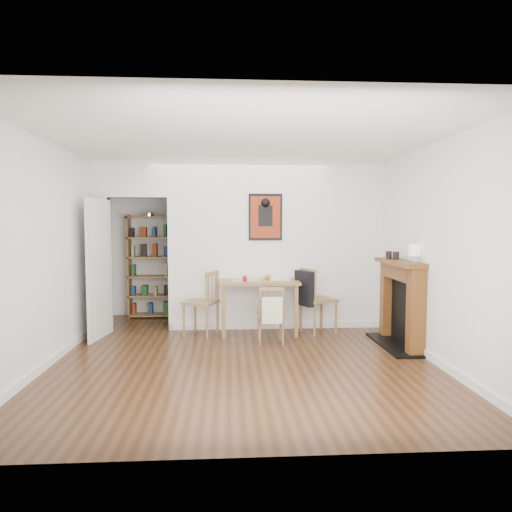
{
  "coord_description": "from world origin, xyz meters",
  "views": [
    {
      "loc": [
        -0.17,
        -5.7,
        1.64
      ],
      "look_at": [
        0.21,
        0.6,
        1.2
      ],
      "focal_mm": 32.0,
      "sensor_mm": 36.0,
      "label": 1
    }
  ],
  "objects": [
    {
      "name": "dining_table",
      "position": [
        0.28,
        1.1,
        0.7
      ],
      "size": [
        1.18,
        0.75,
        0.8
      ],
      "color": "olive",
      "rests_on": "ground"
    },
    {
      "name": "placemat",
      "position": [
        0.09,
        1.1,
        0.8
      ],
      "size": [
        0.49,
        0.4,
        0.0
      ],
      "primitive_type": "cube",
      "rotation": [
        0.0,
        0.0,
        0.16
      ],
      "color": "beige",
      "rests_on": "dining_table"
    },
    {
      "name": "ceramic_jar_b",
      "position": [
        2.07,
        0.53,
        1.21
      ],
      "size": [
        0.08,
        0.08,
        0.11
      ],
      "primitive_type": "cylinder",
      "color": "black",
      "rests_on": "fireplace"
    },
    {
      "name": "chair_right",
      "position": [
        1.16,
        1.04,
        0.51
      ],
      "size": [
        0.69,
        0.64,
        0.98
      ],
      "color": "#A07F4A",
      "rests_on": "ground"
    },
    {
      "name": "chair_left",
      "position": [
        -0.58,
        1.0,
        0.48
      ],
      "size": [
        0.63,
        0.63,
        0.96
      ],
      "color": "#A07F4A",
      "rests_on": "ground"
    },
    {
      "name": "fireplace",
      "position": [
        2.16,
        0.25,
        0.62
      ],
      "size": [
        0.45,
        1.25,
        1.16
      ],
      "color": "brown",
      "rests_on": "ground"
    },
    {
      "name": "notebook",
      "position": [
        0.61,
        1.13,
        0.81
      ],
      "size": [
        0.33,
        0.26,
        0.02
      ],
      "primitive_type": "cube",
      "rotation": [
        0.0,
        0.0,
        -0.14
      ],
      "color": "silver",
      "rests_on": "dining_table"
    },
    {
      "name": "mantel_lamp",
      "position": [
        2.16,
        -0.13,
        1.3
      ],
      "size": [
        0.15,
        0.15,
        0.23
      ],
      "color": "silver",
      "rests_on": "fireplace"
    },
    {
      "name": "ceramic_jar_a",
      "position": [
        2.11,
        0.38,
        1.21
      ],
      "size": [
        0.09,
        0.09,
        0.11
      ],
      "primitive_type": "cylinder",
      "color": "black",
      "rests_on": "fireplace"
    },
    {
      "name": "room_shell",
      "position": [
        0.1,
        1.34,
        1.3
      ],
      "size": [
        5.2,
        5.2,
        5.2
      ],
      "color": "white",
      "rests_on": "ground"
    },
    {
      "name": "orange_fruit",
      "position": [
        0.42,
        1.19,
        0.84
      ],
      "size": [
        0.08,
        0.08,
        0.08
      ],
      "primitive_type": "sphere",
      "color": "orange",
      "rests_on": "dining_table"
    },
    {
      "name": "chair_front",
      "position": [
        0.41,
        0.48,
        0.41
      ],
      "size": [
        0.4,
        0.46,
        0.8
      ],
      "color": "#A07F4A",
      "rests_on": "ground"
    },
    {
      "name": "bookshelf",
      "position": [
        -1.56,
        2.4,
        0.89
      ],
      "size": [
        0.76,
        0.3,
        1.8
      ],
      "color": "olive",
      "rests_on": "ground"
    },
    {
      "name": "ground",
      "position": [
        0.0,
        0.0,
        0.0
      ],
      "size": [
        5.2,
        5.2,
        0.0
      ],
      "primitive_type": "plane",
      "color": "#4F2F19",
      "rests_on": "ground"
    },
    {
      "name": "red_glass",
      "position": [
        0.07,
        0.95,
        0.84
      ],
      "size": [
        0.06,
        0.06,
        0.08
      ],
      "primitive_type": "cylinder",
      "color": "maroon",
      "rests_on": "dining_table"
    }
  ]
}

